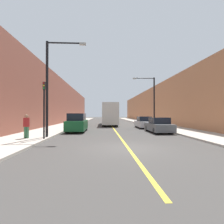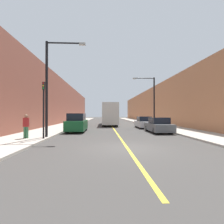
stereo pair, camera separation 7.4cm
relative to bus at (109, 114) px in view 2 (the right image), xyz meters
name	(u,v)px [view 2 (the right image)]	position (x,y,z in m)	size (l,w,h in m)	color
ground_plane	(127,148)	(0.30, -20.29, -1.91)	(200.00, 200.00, 0.00)	#3F3D3A
sidewalk_left	(77,122)	(-7.04, 9.71, -1.84)	(3.82, 72.00, 0.13)	#B2AA9E
sidewalk_right	(141,122)	(7.64, 9.71, -1.84)	(3.82, 72.00, 0.13)	#B2AA9E
building_row_left	(59,103)	(-10.95, 9.71, 2.43)	(4.00, 72.00, 8.68)	brown
building_row_right	(158,105)	(11.55, 9.71, 1.94)	(4.00, 72.00, 7.69)	#B2724C
road_center_line	(109,122)	(0.30, 9.71, -1.90)	(0.16, 72.00, 0.01)	gold
bus	(109,114)	(0.00, 0.00, 0.00)	(2.44, 10.56, 3.58)	silver
parked_suv_left	(77,123)	(-3.85, -11.14, -1.01)	(1.88, 4.63, 1.96)	#145128
car_right_near	(158,126)	(4.62, -12.33, -1.21)	(1.89, 4.54, 1.55)	#51565B
car_right_mid	(144,123)	(4.45, -6.63, -1.21)	(1.84, 4.34, 1.56)	silver
street_lamp_left	(51,81)	(-5.13, -16.23, 2.52)	(3.09, 0.24, 7.41)	black
street_lamp_right	(152,98)	(5.71, -6.06, 2.22)	(3.09, 0.24, 6.83)	black
traffic_light	(44,108)	(-5.33, -17.19, 0.45)	(0.16, 0.18, 4.08)	black
pedestrian	(26,126)	(-6.69, -16.89, -0.88)	(0.38, 0.24, 1.74)	#336B47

